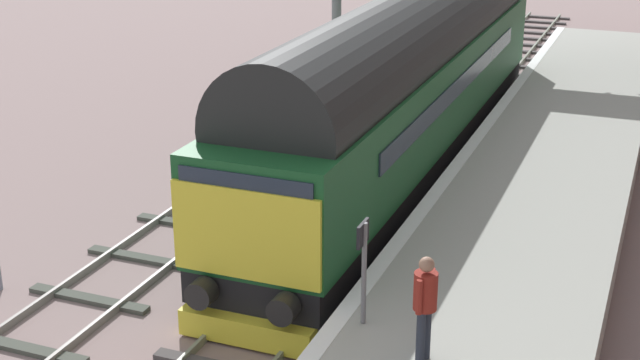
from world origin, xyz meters
name	(u,v)px	position (x,y,z in m)	size (l,w,h in m)	color
ground_plane	(316,269)	(0.00, 0.00, 0.00)	(140.00, 140.00, 0.00)	gray
track_main	(316,266)	(0.00, 0.00, 0.05)	(2.50, 60.00, 0.15)	gray
track_adjacent_west	(167,240)	(-3.43, 0.00, 0.06)	(2.50, 60.00, 0.15)	gray
station_platform	(498,276)	(3.60, 0.00, 0.50)	(4.00, 44.00, 1.01)	#9A9D95
diesel_locomotive	(407,78)	(0.00, 6.06, 2.48)	(2.74, 18.71, 4.68)	black
platform_number_sign	(363,256)	(2.13, -3.38, 2.14)	(0.10, 0.44, 1.68)	slate
waiting_passenger	(425,300)	(3.30, -4.12, 1.99)	(0.39, 0.50, 1.64)	#272D39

